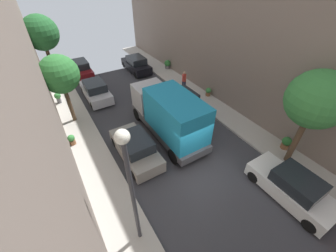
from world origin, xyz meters
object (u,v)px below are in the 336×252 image
object	(u,v)px
street_tree_0	(41,33)
potted_plant_2	(167,64)
delivery_truck	(169,114)
potted_plant_5	(208,92)
potted_plant_0	(286,143)
lamp_post	(130,180)
street_tree_1	(317,100)
street_tree_2	(60,75)
potted_plant_4	(72,139)
parked_car_left_3	(96,91)
potted_plant_3	(58,97)
parked_car_left_4	(80,69)
parked_car_left_2	(136,148)
parked_car_right_3	(183,101)
pedestrian	(184,80)
parked_car_right_2	(292,187)
parked_car_right_4	(136,65)

from	to	relation	value
street_tree_0	potted_plant_2	xyz separation A→B (m)	(10.81, -3.52, -3.85)
delivery_truck	potted_plant_5	distance (m)	6.38
delivery_truck	potted_plant_5	world-z (taller)	delivery_truck
potted_plant_0	lamp_post	size ratio (longest dim) A/B	0.14
potted_plant_2	lamp_post	xyz separation A→B (m)	(-10.32, -14.61, 3.35)
potted_plant_0	potted_plant_2	world-z (taller)	potted_plant_2
street_tree_1	street_tree_2	size ratio (longest dim) A/B	1.15
delivery_truck	potted_plant_5	size ratio (longest dim) A/B	9.20
street_tree_0	potted_plant_4	bearing A→B (deg)	-93.76
parked_car_left_3	lamp_post	world-z (taller)	lamp_post
potted_plant_3	potted_plant_4	size ratio (longest dim) A/B	1.26
parked_car_left_4	delivery_truck	distance (m)	13.23
potted_plant_0	lamp_post	bearing A→B (deg)	-179.36
parked_car_left_3	lamp_post	bearing A→B (deg)	-98.57
parked_car_left_2	parked_car_right_3	size ratio (longest dim) A/B	1.00
parked_car_right_3	potted_plant_4	world-z (taller)	parked_car_right_3
pedestrian	parked_car_left_2	bearing A→B (deg)	-143.59
parked_car_left_2	parked_car_left_4	xyz separation A→B (m)	(0.00, 13.55, 0.00)
parked_car_left_2	street_tree_2	distance (m)	6.87
parked_car_left_3	parked_car_left_2	bearing A→B (deg)	-90.00
parked_car_right_3	street_tree_1	bearing A→B (deg)	-75.76
parked_car_left_4	street_tree_2	bearing A→B (deg)	-106.96
parked_car_right_3	lamp_post	size ratio (longest dim) A/B	0.72
street_tree_2	potted_plant_0	distance (m)	14.92
potted_plant_3	potted_plant_5	distance (m)	12.59
parked_car_right_2	parked_car_right_4	bearing A→B (deg)	90.00
delivery_truck	parked_car_left_3	bearing A→B (deg)	109.75
parked_car_left_3	parked_car_right_2	size ratio (longest dim) A/B	1.00
street_tree_0	potted_plant_2	world-z (taller)	street_tree_0
parked_car_right_2	parked_car_left_3	bearing A→B (deg)	110.18
potted_plant_3	lamp_post	size ratio (longest dim) A/B	0.15
parked_car_right_4	street_tree_0	size ratio (longest dim) A/B	0.72
parked_car_right_4	potted_plant_3	bearing A→B (deg)	-161.43
parked_car_left_4	street_tree_1	size ratio (longest dim) A/B	0.75
parked_car_left_3	potted_plant_4	world-z (taller)	parked_car_left_3
parked_car_right_2	street_tree_1	world-z (taller)	street_tree_1
parked_car_left_2	parked_car_left_3	xyz separation A→B (m)	(0.00, 8.16, 0.00)
parked_car_right_4	potted_plant_2	bearing A→B (deg)	-25.61
pedestrian	parked_car_left_3	bearing A→B (deg)	158.39
street_tree_2	potted_plant_2	distance (m)	12.12
potted_plant_0	potted_plant_3	world-z (taller)	potted_plant_3
parked_car_right_2	street_tree_0	distance (m)	22.00
parked_car_left_2	potted_plant_4	bearing A→B (deg)	135.47
parked_car_left_3	parked_car_right_2	bearing A→B (deg)	-69.82
pedestrian	potted_plant_4	size ratio (longest dim) A/B	2.43
parked_car_left_4	parked_car_right_2	bearing A→B (deg)	-74.95
parked_car_right_4	delivery_truck	distance (m)	11.35
pedestrian	lamp_post	distance (m)	13.65
street_tree_0	parked_car_left_2	bearing A→B (deg)	-80.11
parked_car_right_4	street_tree_1	xyz separation A→B (m)	(2.02, -16.66, 3.55)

